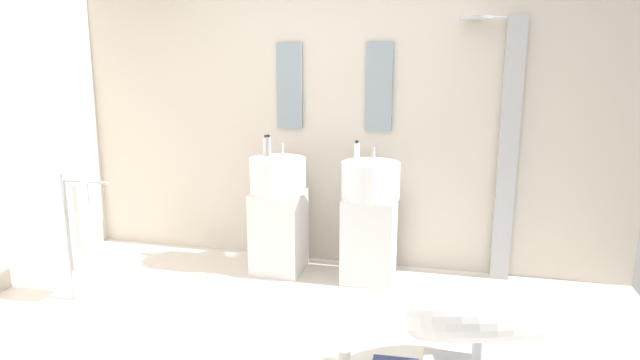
{
  "coord_description": "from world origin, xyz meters",
  "views": [
    {
      "loc": [
        0.98,
        -2.71,
        1.68
      ],
      "look_at": [
        0.15,
        0.55,
        0.95
      ],
      "focal_mm": 29.44,
      "sensor_mm": 36.0,
      "label": 1
    }
  ],
  "objects_px": {
    "pedestal_sink_left": "(278,212)",
    "pedestal_sink_right": "(370,218)",
    "soap_bottle_grey": "(269,146)",
    "shower_column": "(507,146)",
    "soap_bottle_white": "(266,146)",
    "towel_rack": "(85,219)",
    "lounge_chair": "(478,328)",
    "coffee_mug": "(344,356)",
    "soap_bottle_clear": "(357,151)"
  },
  "relations": [
    {
      "from": "coffee_mug",
      "to": "soap_bottle_grey",
      "type": "bearing_deg",
      "value": 124.44
    },
    {
      "from": "pedestal_sink_left",
      "to": "coffee_mug",
      "type": "height_order",
      "value": "pedestal_sink_left"
    },
    {
      "from": "towel_rack",
      "to": "soap_bottle_grey",
      "type": "xyz_separation_m",
      "value": [
        1.02,
        1.0,
        0.41
      ]
    },
    {
      "from": "shower_column",
      "to": "towel_rack",
      "type": "relative_size",
      "value": 2.16
    },
    {
      "from": "towel_rack",
      "to": "coffee_mug",
      "type": "xyz_separation_m",
      "value": [
        1.94,
        -0.35,
        -0.58
      ]
    },
    {
      "from": "soap_bottle_grey",
      "to": "pedestal_sink_right",
      "type": "bearing_deg",
      "value": -4.65
    },
    {
      "from": "soap_bottle_grey",
      "to": "towel_rack",
      "type": "bearing_deg",
      "value": -135.66
    },
    {
      "from": "pedestal_sink_right",
      "to": "lounge_chair",
      "type": "xyz_separation_m",
      "value": [
        0.78,
        -1.33,
        -0.16
      ]
    },
    {
      "from": "coffee_mug",
      "to": "soap_bottle_clear",
      "type": "xyz_separation_m",
      "value": [
        -0.18,
        1.33,
        0.98
      ]
    },
    {
      "from": "soap_bottle_white",
      "to": "lounge_chair",
      "type": "bearing_deg",
      "value": -40.49
    },
    {
      "from": "soap_bottle_white",
      "to": "soap_bottle_clear",
      "type": "xyz_separation_m",
      "value": [
        0.77,
        -0.05,
        -0.01
      ]
    },
    {
      "from": "towel_rack",
      "to": "soap_bottle_white",
      "type": "height_order",
      "value": "soap_bottle_white"
    },
    {
      "from": "shower_column",
      "to": "soap_bottle_white",
      "type": "bearing_deg",
      "value": -174.43
    },
    {
      "from": "pedestal_sink_right",
      "to": "shower_column",
      "type": "bearing_deg",
      "value": 15.9
    },
    {
      "from": "pedestal_sink_left",
      "to": "coffee_mug",
      "type": "relative_size",
      "value": 12.17
    },
    {
      "from": "shower_column",
      "to": "soap_bottle_grey",
      "type": "height_order",
      "value": "shower_column"
    },
    {
      "from": "soap_bottle_clear",
      "to": "soap_bottle_grey",
      "type": "distance_m",
      "value": 0.74
    },
    {
      "from": "pedestal_sink_left",
      "to": "soap_bottle_clear",
      "type": "bearing_deg",
      "value": 4.81
    },
    {
      "from": "towel_rack",
      "to": "coffee_mug",
      "type": "distance_m",
      "value": 2.05
    },
    {
      "from": "coffee_mug",
      "to": "soap_bottle_grey",
      "type": "xyz_separation_m",
      "value": [
        -0.92,
        1.34,
        0.99
      ]
    },
    {
      "from": "pedestal_sink_left",
      "to": "pedestal_sink_right",
      "type": "xyz_separation_m",
      "value": [
        0.76,
        0.0,
        0.0
      ]
    },
    {
      "from": "lounge_chair",
      "to": "coffee_mug",
      "type": "xyz_separation_m",
      "value": [
        -0.72,
        0.06,
        -0.3
      ]
    },
    {
      "from": "pedestal_sink_right",
      "to": "shower_column",
      "type": "xyz_separation_m",
      "value": [
        1.01,
        0.29,
        0.57
      ]
    },
    {
      "from": "lounge_chair",
      "to": "towel_rack",
      "type": "xyz_separation_m",
      "value": [
        -2.66,
        0.4,
        0.28
      ]
    },
    {
      "from": "shower_column",
      "to": "lounge_chair",
      "type": "relative_size",
      "value": 2.03
    },
    {
      "from": "towel_rack",
      "to": "lounge_chair",
      "type": "bearing_deg",
      "value": -8.6
    },
    {
      "from": "lounge_chair",
      "to": "coffee_mug",
      "type": "bearing_deg",
      "value": 175.54
    },
    {
      "from": "shower_column",
      "to": "soap_bottle_white",
      "type": "distance_m",
      "value": 1.91
    },
    {
      "from": "pedestal_sink_right",
      "to": "coffee_mug",
      "type": "bearing_deg",
      "value": -87.23
    },
    {
      "from": "soap_bottle_clear",
      "to": "shower_column",
      "type": "bearing_deg",
      "value": 11.68
    },
    {
      "from": "shower_column",
      "to": "soap_bottle_clear",
      "type": "bearing_deg",
      "value": -168.32
    },
    {
      "from": "lounge_chair",
      "to": "soap_bottle_white",
      "type": "xyz_separation_m",
      "value": [
        -1.67,
        1.43,
        0.69
      ]
    },
    {
      "from": "soap_bottle_white",
      "to": "soap_bottle_grey",
      "type": "relative_size",
      "value": 0.95
    },
    {
      "from": "pedestal_sink_right",
      "to": "lounge_chair",
      "type": "distance_m",
      "value": 1.55
    },
    {
      "from": "pedestal_sink_left",
      "to": "soap_bottle_grey",
      "type": "bearing_deg",
      "value": 145.05
    },
    {
      "from": "pedestal_sink_left",
      "to": "towel_rack",
      "type": "distance_m",
      "value": 1.46
    },
    {
      "from": "soap_bottle_clear",
      "to": "soap_bottle_white",
      "type": "bearing_deg",
      "value": 176.41
    },
    {
      "from": "soap_bottle_clear",
      "to": "coffee_mug",
      "type": "bearing_deg",
      "value": -82.13
    },
    {
      "from": "pedestal_sink_left",
      "to": "lounge_chair",
      "type": "relative_size",
      "value": 1.05
    },
    {
      "from": "pedestal_sink_right",
      "to": "shower_column",
      "type": "relative_size",
      "value": 0.52
    },
    {
      "from": "soap_bottle_white",
      "to": "soap_bottle_clear",
      "type": "height_order",
      "value": "soap_bottle_white"
    },
    {
      "from": "pedestal_sink_left",
      "to": "coffee_mug",
      "type": "xyz_separation_m",
      "value": [
        0.82,
        -1.27,
        -0.45
      ]
    },
    {
      "from": "shower_column",
      "to": "soap_bottle_white",
      "type": "height_order",
      "value": "shower_column"
    },
    {
      "from": "soap_bottle_grey",
      "to": "soap_bottle_white",
      "type": "bearing_deg",
      "value": 135.89
    },
    {
      "from": "coffee_mug",
      "to": "shower_column",
      "type": "bearing_deg",
      "value": 58.73
    },
    {
      "from": "pedestal_sink_left",
      "to": "soap_bottle_white",
      "type": "bearing_deg",
      "value": 142.55
    },
    {
      "from": "pedestal_sink_left",
      "to": "towel_rack",
      "type": "height_order",
      "value": "pedestal_sink_left"
    },
    {
      "from": "coffee_mug",
      "to": "soap_bottle_clear",
      "type": "height_order",
      "value": "soap_bottle_clear"
    },
    {
      "from": "towel_rack",
      "to": "soap_bottle_clear",
      "type": "xyz_separation_m",
      "value": [
        1.76,
        0.98,
        0.4
      ]
    },
    {
      "from": "pedestal_sink_right",
      "to": "towel_rack",
      "type": "xyz_separation_m",
      "value": [
        -1.88,
        -0.93,
        0.12
      ]
    }
  ]
}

